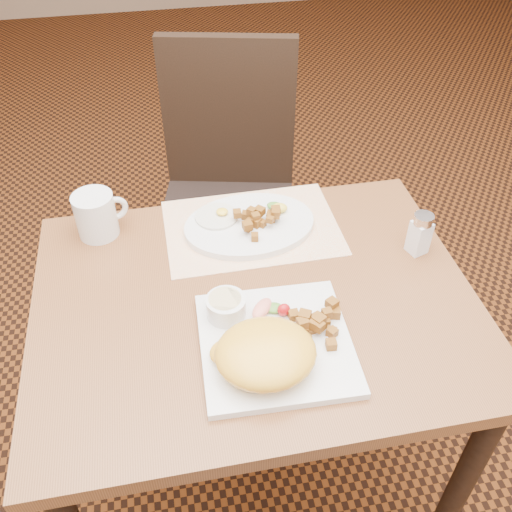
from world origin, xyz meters
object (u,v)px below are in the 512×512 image
Objects in this scene: salt_shaker at (420,233)px; table at (255,333)px; chair_far at (228,182)px; coffee_mug at (97,215)px; plate_square at (276,344)px; plate_oval at (249,225)px.

table is at bearing -168.79° from salt_shaker.
chair_far is at bearing 86.17° from table.
coffee_mug is (-0.36, -0.45, 0.26)m from chair_far.
plate_square is 2.32× the size of coffee_mug.
coffee_mug is (-0.69, 0.20, 0.00)m from salt_shaker.
plate_square reaches higher than table.
plate_square is 2.80× the size of salt_shaker.
plate_square is (0.01, -0.13, 0.12)m from table.
chair_far is 8.03× the size of coffee_mug.
plate_oval is at bearing 82.61° from table.
chair_far is (0.05, 0.72, -0.10)m from table.
coffee_mug is (-0.34, 0.05, 0.04)m from plate_oval.
chair_far is at bearing 87.76° from plate_oval.
plate_oval is 2.52× the size of coffee_mug.
table is 0.93× the size of chair_far.
plate_square is 0.92× the size of plate_oval.
salt_shaker is at bearing 11.21° from table.
plate_oval is 3.05× the size of salt_shaker.
table is 0.25m from plate_oval.
chair_far is 0.55m from plate_oval.
salt_shaker is at bearing -15.95° from coffee_mug.
plate_oval is at bearing -8.50° from coffee_mug.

